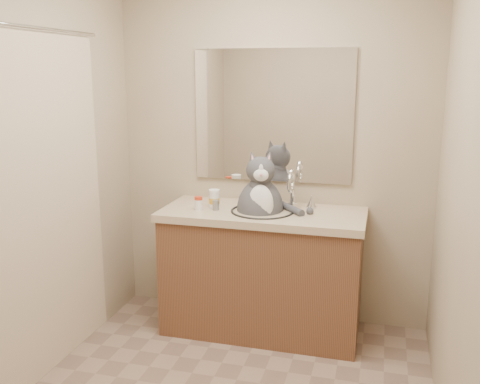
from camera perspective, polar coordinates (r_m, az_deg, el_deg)
name	(u,v)px	position (r m, az deg, el deg)	size (l,w,h in m)	color
room	(219,189)	(2.54, -2.30, 0.28)	(2.22, 2.52, 2.42)	gray
vanity	(262,269)	(3.65, 2.40, -8.18)	(1.34, 0.59, 1.12)	brown
mirror	(272,116)	(3.69, 3.48, 8.09)	(1.10, 0.02, 0.90)	white
shower_curtain	(42,205)	(3.14, -20.33, -1.29)	(0.02, 1.30, 1.93)	beige
cat	(261,205)	(3.53, 2.21, -1.37)	(0.50, 0.41, 0.61)	#444449
pill_bottle_redcap	(199,203)	(3.54, -4.44, -1.20)	(0.07, 0.07, 0.09)	white
pill_bottle_orange	(214,199)	(3.59, -2.76, -0.77)	(0.08, 0.08, 0.13)	white
grey_canister	(216,205)	(3.54, -2.59, -1.40)	(0.05, 0.05, 0.07)	gray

